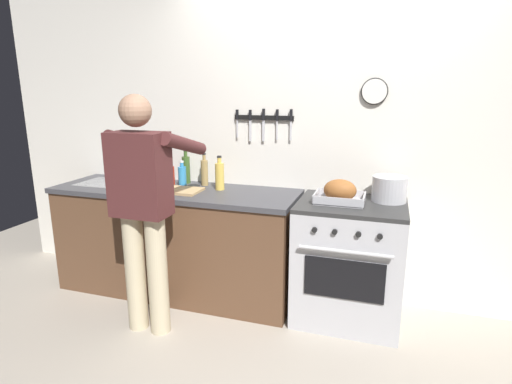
% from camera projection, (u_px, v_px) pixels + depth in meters
% --- Properties ---
extents(wall_back, '(6.00, 0.13, 2.60)m').
position_uv_depth(wall_back, '(331.00, 140.00, 3.24)').
color(wall_back, white).
rests_on(wall_back, ground).
extents(counter_block, '(2.03, 0.65, 0.90)m').
position_uv_depth(counter_block, '(176.00, 239.00, 3.47)').
color(counter_block, brown).
rests_on(counter_block, ground).
extents(stove, '(0.76, 0.67, 0.90)m').
position_uv_depth(stove, '(349.00, 261.00, 3.04)').
color(stove, '#BCBCC1').
rests_on(stove, ground).
extents(person_cook, '(0.51, 0.63, 1.66)m').
position_uv_depth(person_cook, '(143.00, 201.00, 2.78)').
color(person_cook, '#C6B793').
rests_on(person_cook, ground).
extents(roasting_pan, '(0.35, 0.26, 0.17)m').
position_uv_depth(roasting_pan, '(340.00, 192.00, 2.93)').
color(roasting_pan, '#B7B7BC').
rests_on(roasting_pan, stove).
extents(stock_pot, '(0.25, 0.25, 0.18)m').
position_uv_depth(stock_pot, '(389.00, 189.00, 2.96)').
color(stock_pot, '#B7B7BC').
rests_on(stock_pot, stove).
extents(cutting_board, '(0.36, 0.24, 0.02)m').
position_uv_depth(cutting_board, '(178.00, 190.00, 3.26)').
color(cutting_board, tan).
rests_on(cutting_board, counter_block).
extents(bottle_hot_sauce, '(0.05, 0.05, 0.21)m').
position_uv_depth(bottle_hot_sauce, '(171.00, 175.00, 3.47)').
color(bottle_hot_sauce, red).
rests_on(bottle_hot_sauce, counter_block).
extents(bottle_olive_oil, '(0.07, 0.07, 0.29)m').
position_uv_depth(bottle_olive_oil, '(186.00, 169.00, 3.54)').
color(bottle_olive_oil, '#385623').
rests_on(bottle_olive_oil, counter_block).
extents(bottle_wine_red, '(0.07, 0.07, 0.30)m').
position_uv_depth(bottle_wine_red, '(162.00, 167.00, 3.59)').
color(bottle_wine_red, '#47141E').
rests_on(bottle_wine_red, counter_block).
extents(bottle_vinegar, '(0.06, 0.06, 0.27)m').
position_uv_depth(bottle_vinegar, '(204.00, 172.00, 3.45)').
color(bottle_vinegar, '#997F4C').
rests_on(bottle_vinegar, counter_block).
extents(bottle_cooking_oil, '(0.07, 0.07, 0.28)m').
position_uv_depth(bottle_cooking_oil, '(220.00, 176.00, 3.30)').
color(bottle_cooking_oil, gold).
rests_on(bottle_cooking_oil, counter_block).
extents(bottle_dish_soap, '(0.07, 0.07, 0.21)m').
position_uv_depth(bottle_dish_soap, '(182.00, 176.00, 3.42)').
color(bottle_dish_soap, '#338CCC').
rests_on(bottle_dish_soap, counter_block).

